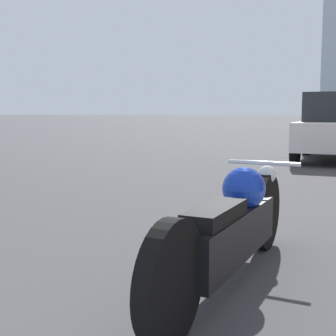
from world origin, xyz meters
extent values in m
cylinder|color=black|center=(3.20, 5.51, 0.33)|extent=(0.13, 0.67, 0.67)
cylinder|color=black|center=(3.12, 3.58, 0.33)|extent=(0.13, 0.67, 0.67)
cube|color=black|center=(3.16, 4.55, 0.35)|extent=(0.30, 1.48, 0.33)
sphere|color=#1433AD|center=(3.17, 4.84, 0.64)|extent=(0.33, 0.33, 0.33)
cube|color=black|center=(3.15, 4.23, 0.56)|extent=(0.24, 0.68, 0.10)
sphere|color=silver|center=(3.20, 5.54, 0.66)|extent=(0.16, 0.16, 0.16)
cylinder|color=silver|center=(3.19, 5.41, 0.77)|extent=(0.62, 0.06, 0.04)
cube|color=silver|center=(3.16, 13.99, 0.64)|extent=(1.85, 4.13, 0.66)
cylinder|color=black|center=(2.30, 15.23, 0.31)|extent=(0.22, 0.63, 0.62)
cylinder|color=black|center=(2.37, 12.70, 0.31)|extent=(0.22, 0.63, 0.62)
cylinder|color=black|center=(2.21, 25.70, 0.34)|extent=(0.20, 0.67, 0.67)
camera|label=1|loc=(4.04, 1.45, 1.20)|focal=50.00mm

